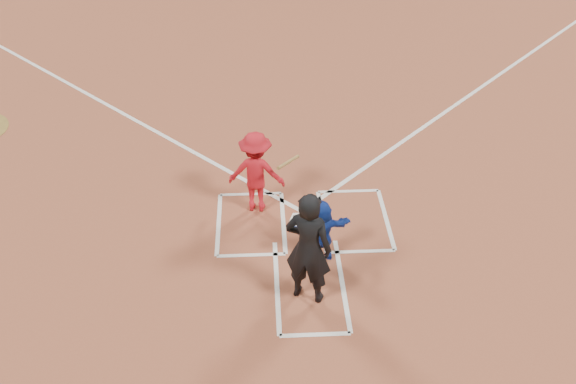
{
  "coord_description": "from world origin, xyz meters",
  "views": [
    {
      "loc": [
        -0.75,
        -9.44,
        7.62
      ],
      "look_at": [
        -0.3,
        -0.4,
        1.0
      ],
      "focal_mm": 40.0,
      "sensor_mm": 36.0,
      "label": 1
    }
  ],
  "objects_px": {
    "catcher": "(321,231)",
    "batter_at_plate": "(256,172)",
    "umpire": "(308,248)",
    "home_plate": "(303,221)"
  },
  "relations": [
    {
      "from": "catcher",
      "to": "umpire",
      "type": "distance_m",
      "value": 1.06
    },
    {
      "from": "umpire",
      "to": "batter_at_plate",
      "type": "distance_m",
      "value": 2.56
    },
    {
      "from": "home_plate",
      "to": "umpire",
      "type": "distance_m",
      "value": 2.2
    },
    {
      "from": "umpire",
      "to": "batter_at_plate",
      "type": "height_order",
      "value": "umpire"
    },
    {
      "from": "catcher",
      "to": "batter_at_plate",
      "type": "xyz_separation_m",
      "value": [
        -1.1,
        1.5,
        0.23
      ]
    },
    {
      "from": "umpire",
      "to": "batter_at_plate",
      "type": "xyz_separation_m",
      "value": [
        -0.79,
        2.42,
        -0.2
      ]
    },
    {
      "from": "home_plate",
      "to": "batter_at_plate",
      "type": "distance_m",
      "value": 1.28
    },
    {
      "from": "umpire",
      "to": "batter_at_plate",
      "type": "bearing_deg",
      "value": -49.29
    },
    {
      "from": "umpire",
      "to": "batter_at_plate",
      "type": "relative_size",
      "value": 1.25
    },
    {
      "from": "catcher",
      "to": "umpire",
      "type": "bearing_deg",
      "value": 60.4
    }
  ]
}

